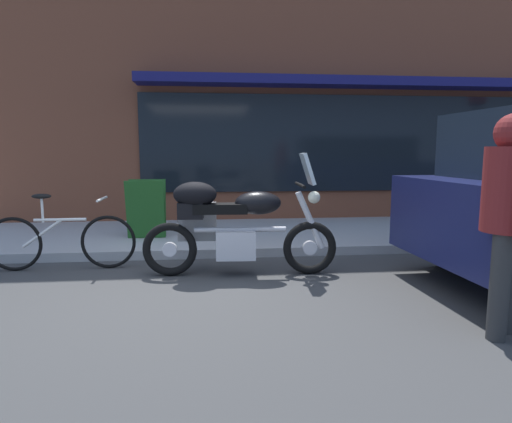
{
  "coord_description": "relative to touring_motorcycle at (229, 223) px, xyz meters",
  "views": [
    {
      "loc": [
        0.26,
        -4.35,
        1.39
      ],
      "look_at": [
        0.79,
        0.7,
        0.7
      ],
      "focal_mm": 30.75,
      "sensor_mm": 36.0,
      "label": 1
    }
  ],
  "objects": [
    {
      "name": "ground_plane",
      "position": [
        -0.46,
        -0.54,
        -0.6
      ],
      "size": [
        80.0,
        80.0,
        0.0
      ],
      "primitive_type": "plane",
      "color": "#3B3B3B"
    },
    {
      "name": "storefront_building",
      "position": [
        5.49,
        3.51,
        2.97
      ],
      "size": [
        19.9,
        0.9,
        7.31
      ],
      "color": "brown",
      "rests_on": "ground_plane"
    },
    {
      "name": "pedestrian_walking",
      "position": [
        1.99,
        -1.91,
        0.45
      ],
      "size": [
        0.45,
        0.55,
        1.67
      ],
      "color": "#2E2E2E",
      "rests_on": "ground_plane"
    },
    {
      "name": "parked_bicycle",
      "position": [
        -1.97,
        0.4,
        -0.24
      ],
      "size": [
        1.72,
        0.48,
        0.91
      ],
      "color": "black",
      "rests_on": "ground_plane"
    },
    {
      "name": "sandwich_board_sign",
      "position": [
        -1.15,
        1.69,
        -0.04
      ],
      "size": [
        0.55,
        0.4,
        0.86
      ],
      "color": "#1E511E",
      "rests_on": "sidewalk_curb"
    },
    {
      "name": "touring_motorcycle",
      "position": [
        0.0,
        0.0,
        0.0
      ],
      "size": [
        2.2,
        0.74,
        1.38
      ],
      "color": "black",
      "rests_on": "ground_plane"
    }
  ]
}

